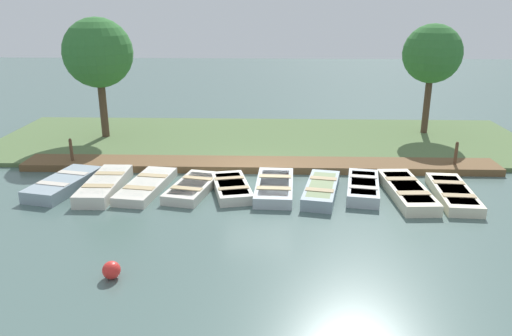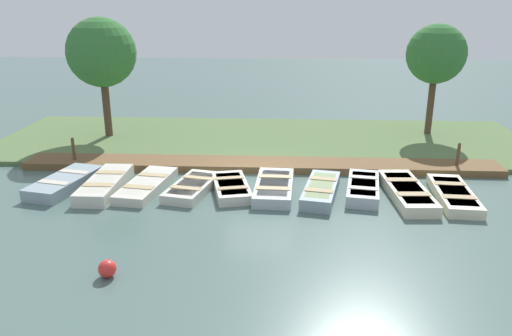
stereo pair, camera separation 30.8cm
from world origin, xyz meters
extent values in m
plane|color=#4C6660|center=(0.00, 0.00, 0.00)|extent=(80.00, 80.00, 0.00)
cube|color=#567042|center=(-5.00, 0.00, 0.09)|extent=(8.00, 24.00, 0.17)
cube|color=brown|center=(-1.22, 0.00, 0.13)|extent=(1.46, 18.23, 0.27)
cube|color=#8C9EA8|center=(1.32, -6.65, 0.21)|extent=(3.19, 1.84, 0.41)
cube|color=beige|center=(1.32, -6.65, 0.40)|extent=(2.60, 1.46, 0.03)
cube|color=beige|center=(1.87, -6.78, 0.42)|extent=(0.54, 1.15, 0.03)
cube|color=beige|center=(0.76, -6.52, 0.42)|extent=(0.54, 1.15, 0.03)
cube|color=beige|center=(1.41, -5.21, 0.21)|extent=(3.28, 1.07, 0.41)
cube|color=teal|center=(1.41, -5.21, 0.40)|extent=(2.69, 0.84, 0.03)
cube|color=tan|center=(2.03, -5.21, 0.43)|extent=(0.33, 0.98, 0.03)
cube|color=tan|center=(0.78, -5.21, 0.43)|extent=(0.33, 0.98, 0.03)
cube|color=beige|center=(1.27, -3.81, 0.15)|extent=(3.37, 1.57, 0.31)
cube|color=teal|center=(1.27, -3.81, 0.29)|extent=(2.76, 1.24, 0.02)
cube|color=tan|center=(1.88, -3.90, 0.32)|extent=(0.47, 1.06, 0.03)
cube|color=tan|center=(0.66, -3.72, 0.32)|extent=(0.47, 1.06, 0.03)
cube|color=beige|center=(1.40, -2.20, 0.16)|extent=(2.92, 1.71, 0.32)
cube|color=teal|center=(1.40, -2.20, 0.30)|extent=(2.38, 1.36, 0.03)
cube|color=tan|center=(1.91, -2.31, 0.33)|extent=(0.50, 1.09, 0.03)
cube|color=tan|center=(0.90, -2.09, 0.33)|extent=(0.50, 1.09, 0.03)
cube|color=beige|center=(1.37, -0.88, 0.16)|extent=(2.78, 1.65, 0.33)
cube|color=#6B7F51|center=(1.37, -0.88, 0.31)|extent=(2.27, 1.31, 0.03)
cube|color=tan|center=(1.85, -0.77, 0.34)|extent=(0.48, 1.04, 0.03)
cube|color=tan|center=(0.89, -0.99, 0.34)|extent=(0.48, 1.04, 0.03)
cube|color=#B2BCC1|center=(1.33, 0.58, 0.18)|extent=(3.12, 1.37, 0.36)
cube|color=#994C33|center=(1.33, 0.58, 0.34)|extent=(2.55, 1.07, 0.03)
cube|color=tan|center=(1.91, 0.55, 0.37)|extent=(0.36, 1.14, 0.03)
cube|color=tan|center=(0.75, 0.60, 0.37)|extent=(0.36, 1.14, 0.03)
cube|color=#8C9EA8|center=(1.57, 2.14, 0.20)|extent=(3.13, 1.56, 0.39)
cube|color=#6B7F51|center=(1.57, 2.14, 0.38)|extent=(2.56, 1.24, 0.03)
cube|color=tan|center=(2.13, 2.02, 0.41)|extent=(0.47, 0.95, 0.03)
cube|color=tan|center=(1.01, 2.25, 0.41)|extent=(0.47, 0.95, 0.03)
cube|color=#B2BCC1|center=(1.30, 3.57, 0.19)|extent=(2.95, 1.48, 0.39)
cube|color=beige|center=(1.30, 3.57, 0.37)|extent=(2.42, 1.17, 0.03)
cube|color=beige|center=(1.83, 3.48, 0.40)|extent=(0.44, 0.97, 0.03)
cube|color=beige|center=(0.77, 3.66, 0.40)|extent=(0.44, 0.97, 0.03)
cube|color=beige|center=(1.57, 4.96, 0.19)|extent=(3.56, 1.29, 0.37)
cube|color=#994C33|center=(1.57, 4.96, 0.36)|extent=(2.92, 1.02, 0.03)
cube|color=tan|center=(2.23, 4.99, 0.38)|extent=(0.40, 1.04, 0.03)
cube|color=tan|center=(0.90, 4.92, 0.38)|extent=(0.40, 1.04, 0.03)
cube|color=beige|center=(1.71, 6.43, 0.17)|extent=(3.28, 1.31, 0.33)
cube|color=#4C709E|center=(1.71, 6.43, 0.32)|extent=(2.68, 1.03, 0.03)
cube|color=tan|center=(2.32, 6.39, 0.35)|extent=(0.39, 1.03, 0.03)
cube|color=tan|center=(1.10, 6.48, 0.35)|extent=(0.39, 1.03, 0.03)
cylinder|color=brown|center=(-1.12, -7.28, 0.54)|extent=(0.12, 0.12, 1.08)
sphere|color=brown|center=(-1.12, -7.28, 1.10)|extent=(0.11, 0.11, 0.11)
cylinder|color=brown|center=(-1.12, 7.44, 0.54)|extent=(0.12, 0.12, 1.08)
sphere|color=brown|center=(-1.12, 7.44, 1.10)|extent=(0.11, 0.11, 0.11)
sphere|color=red|center=(6.99, -3.24, 0.21)|extent=(0.43, 0.43, 0.43)
cylinder|color=#4C3828|center=(-5.14, -7.26, 1.57)|extent=(0.34, 0.34, 3.15)
sphere|color=#337033|center=(-5.14, -7.26, 3.99)|extent=(3.07, 3.07, 3.07)
cylinder|color=#4C3828|center=(-6.33, 7.76, 1.57)|extent=(0.31, 0.31, 3.14)
sphere|color=#337033|center=(-6.33, 7.76, 3.88)|extent=(2.68, 2.68, 2.68)
camera|label=1|loc=(17.12, 0.46, 6.18)|focal=35.00mm
camera|label=2|loc=(17.11, 0.77, 6.18)|focal=35.00mm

